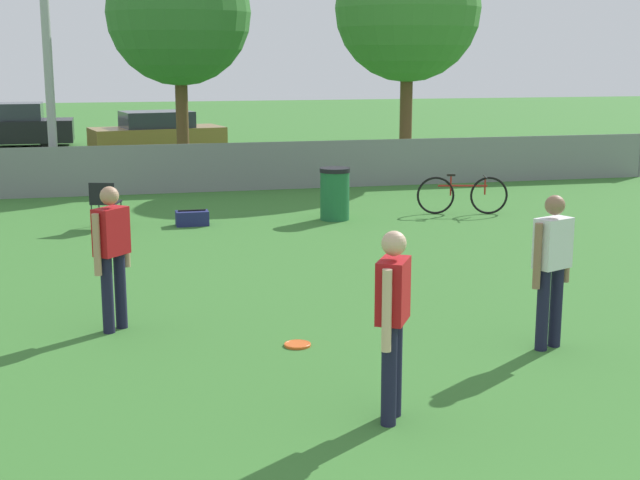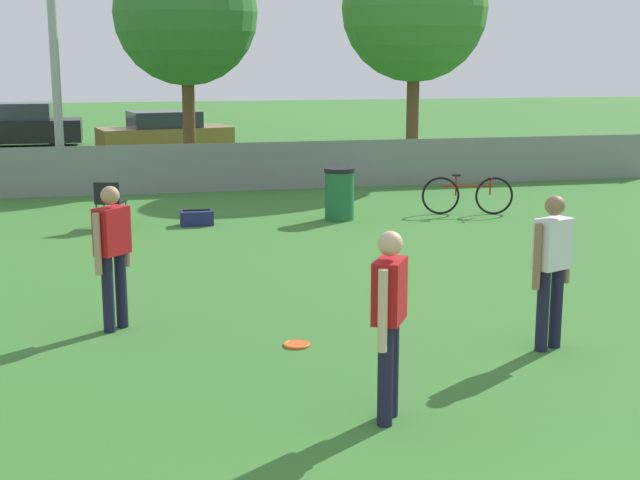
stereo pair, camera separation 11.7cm
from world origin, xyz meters
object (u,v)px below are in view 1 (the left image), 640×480
(bicycle_sideline, at_px, (462,195))
(player_receiver_white, at_px, (552,262))
(tree_far_right, at_px, (408,9))
(folding_chair_sideline, at_px, (105,200))
(player_thrower_red, at_px, (393,313))
(gear_bag_sideline, at_px, (192,218))
(parked_car_dark, at_px, (10,126))
(frisbee_disc, at_px, (298,345))
(tree_near_pole, at_px, (179,13))
(trash_bin, at_px, (335,194))
(parked_car_tan, at_px, (157,134))
(player_defender_red, at_px, (112,249))

(bicycle_sideline, bearing_deg, player_receiver_white, -92.37)
(tree_far_right, relative_size, folding_chair_sideline, 7.20)
(player_thrower_red, xyz_separation_m, gear_bag_sideline, (-0.77, 9.29, -0.80))
(player_thrower_red, bearing_deg, parked_car_dark, 42.44)
(folding_chair_sideline, relative_size, bicycle_sideline, 0.49)
(bicycle_sideline, bearing_deg, frisbee_disc, -110.22)
(player_thrower_red, height_order, gear_bag_sideline, player_thrower_red)
(tree_near_pole, height_order, player_thrower_red, tree_near_pole)
(trash_bin, distance_m, parked_car_tan, 12.24)
(tree_far_right, bearing_deg, gear_bag_sideline, -135.72)
(parked_car_tan, bearing_deg, player_defender_red, -105.43)
(tree_far_right, relative_size, player_defender_red, 3.71)
(tree_far_right, height_order, folding_chair_sideline, tree_far_right)
(gear_bag_sideline, xyz_separation_m, parked_car_tan, (0.10, 11.93, 0.54))
(player_defender_red, relative_size, gear_bag_sideline, 2.77)
(folding_chair_sideline, bearing_deg, frisbee_disc, 122.94)
(folding_chair_sideline, xyz_separation_m, gear_bag_sideline, (1.53, -0.08, -0.37))
(tree_far_right, xyz_separation_m, player_receiver_white, (-3.15, -13.83, -3.26))
(folding_chair_sideline, distance_m, trash_bin, 4.20)
(bicycle_sideline, xyz_separation_m, gear_bag_sideline, (-5.23, 0.04, -0.25))
(player_defender_red, bearing_deg, gear_bag_sideline, 29.19)
(tree_far_right, bearing_deg, player_thrower_red, -109.32)
(player_defender_red, xyz_separation_m, player_thrower_red, (2.22, -3.13, 0.00))
(frisbee_disc, relative_size, gear_bag_sideline, 0.49)
(folding_chair_sideline, height_order, gear_bag_sideline, folding_chair_sideline)
(player_receiver_white, xyz_separation_m, bicycle_sideline, (2.27, 7.83, -0.56))
(parked_car_tan, bearing_deg, tree_near_pole, -95.84)
(player_receiver_white, bearing_deg, player_thrower_red, -170.02)
(trash_bin, bearing_deg, player_receiver_white, -87.87)
(player_defender_red, bearing_deg, tree_far_right, 10.52)
(folding_chair_sideline, relative_size, parked_car_tan, 0.20)
(folding_chair_sideline, bearing_deg, player_receiver_white, 137.43)
(tree_far_right, bearing_deg, parked_car_tan, 135.21)
(bicycle_sideline, bearing_deg, trash_bin, -166.36)
(player_defender_red, xyz_separation_m, folding_chair_sideline, (-0.07, 6.24, -0.43))
(player_defender_red, xyz_separation_m, gear_bag_sideline, (1.46, 6.16, -0.80))
(player_thrower_red, xyz_separation_m, parked_car_dark, (-5.34, 25.07, -0.23))
(player_thrower_red, bearing_deg, tree_near_pole, 31.39)
(tree_near_pole, xyz_separation_m, gear_bag_sideline, (-0.49, -7.22, -3.95))
(trash_bin, bearing_deg, player_thrower_red, -101.61)
(player_receiver_white, bearing_deg, tree_far_right, 54.19)
(tree_far_right, distance_m, gear_bag_sideline, 9.46)
(player_receiver_white, bearing_deg, tree_near_pole, 76.36)
(tree_far_right, height_order, parked_car_tan, tree_far_right)
(bicycle_sideline, distance_m, gear_bag_sideline, 5.24)
(player_receiver_white, bearing_deg, bicycle_sideline, 50.88)
(player_receiver_white, height_order, player_defender_red, same)
(frisbee_disc, xyz_separation_m, gear_bag_sideline, (-0.41, 7.18, 0.12))
(tree_near_pole, relative_size, gear_bag_sideline, 10.06)
(parked_car_dark, bearing_deg, tree_far_right, -42.58)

